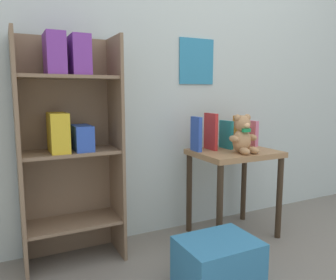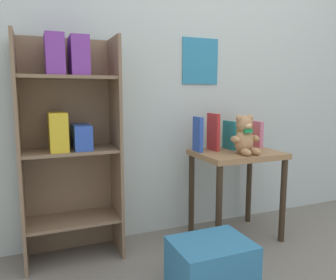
{
  "view_description": "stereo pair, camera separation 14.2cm",
  "coord_description": "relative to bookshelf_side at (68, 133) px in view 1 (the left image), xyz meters",
  "views": [
    {
      "loc": [
        -1.24,
        -0.61,
        0.99
      ],
      "look_at": [
        -0.34,
        1.2,
        0.69
      ],
      "focal_mm": 35.0,
      "sensor_mm": 36.0,
      "label": 1
    },
    {
      "loc": [
        -1.12,
        -0.67,
        0.99
      ],
      "look_at": [
        -0.34,
        1.2,
        0.69
      ],
      "focal_mm": 35.0,
      "sensor_mm": 36.0,
      "label": 2
    }
  ],
  "objects": [
    {
      "name": "book_standing_teal",
      "position": [
        1.06,
        -0.05,
        -0.06
      ],
      "size": [
        0.03,
        0.13,
        0.2
      ],
      "primitive_type": "cube",
      "rotation": [
        0.0,
        0.0,
        0.05
      ],
      "color": "teal",
      "rests_on": "display_table"
    },
    {
      "name": "book_standing_blue",
      "position": [
        0.82,
        -0.05,
        -0.05
      ],
      "size": [
        0.03,
        0.11,
        0.23
      ],
      "primitive_type": "cube",
      "rotation": [
        0.0,
        0.0,
        -0.03
      ],
      "color": "#2D51B7",
      "rests_on": "display_table"
    },
    {
      "name": "storage_bin",
      "position": [
        0.58,
        -0.66,
        -0.63
      ],
      "size": [
        0.38,
        0.3,
        0.27
      ],
      "color": "teal",
      "rests_on": "ground_plane"
    },
    {
      "name": "teddy_bear",
      "position": [
        1.06,
        -0.24,
        -0.05
      ],
      "size": [
        0.19,
        0.18,
        0.25
      ],
      "color": "tan",
      "rests_on": "display_table"
    },
    {
      "name": "display_table",
      "position": [
        1.06,
        -0.15,
        -0.27
      ],
      "size": [
        0.55,
        0.43,
        0.6
      ],
      "color": "#9E754C",
      "rests_on": "ground_plane"
    },
    {
      "name": "wall_back",
      "position": [
        0.93,
        0.16,
        0.49
      ],
      "size": [
        4.8,
        0.07,
        2.5
      ],
      "color": "silver",
      "rests_on": "ground_plane"
    },
    {
      "name": "book_standing_red",
      "position": [
        0.94,
        -0.04,
        -0.04
      ],
      "size": [
        0.03,
        0.15,
        0.25
      ],
      "primitive_type": "cube",
      "rotation": [
        0.0,
        0.0,
        -0.02
      ],
      "color": "red",
      "rests_on": "display_table"
    },
    {
      "name": "book_standing_pink",
      "position": [
        1.31,
        -0.03,
        -0.07
      ],
      "size": [
        0.03,
        0.13,
        0.19
      ],
      "primitive_type": "cube",
      "rotation": [
        0.0,
        0.0,
        -0.02
      ],
      "color": "#D17093",
      "rests_on": "display_table"
    },
    {
      "name": "bookshelf_side",
      "position": [
        0.0,
        0.0,
        0.0
      ],
      "size": [
        0.55,
        0.29,
        1.31
      ],
      "color": "#7F664C",
      "rests_on": "ground_plane"
    },
    {
      "name": "book_standing_orange",
      "position": [
        1.19,
        -0.06,
        -0.05
      ],
      "size": [
        0.03,
        0.15,
        0.22
      ],
      "primitive_type": "cube",
      "rotation": [
        0.0,
        0.0,
        -0.01
      ],
      "color": "orange",
      "rests_on": "display_table"
    }
  ]
}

